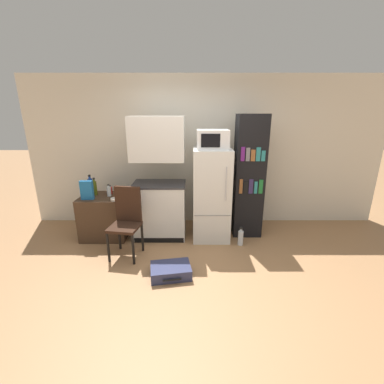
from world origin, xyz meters
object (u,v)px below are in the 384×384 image
Objects in this scene: side_table at (105,216)px; suitcase_large_flat at (171,271)px; bottle_clear_short at (109,191)px; bottle_ketchup_red at (110,190)px; kitchen_hutch at (159,184)px; bottle_olive_oil at (95,188)px; refrigerator at (211,195)px; water_bottle_front at (241,237)px; microwave at (213,139)px; bottle_blue_soda at (91,186)px; cereal_box at (87,190)px; bowl at (115,199)px; bookshelf at (249,177)px; chair at (127,216)px.

side_table is 1.66m from suitcase_large_flat.
bottle_ketchup_red is (-0.02, 0.12, -0.02)m from bottle_clear_short.
bottle_olive_oil is (-1.07, 0.04, -0.08)m from kitchen_hutch.
water_bottle_front is at bearing -34.13° from refrigerator.
microwave is 2.07m from bottle_olive_oil.
bottle_blue_soda is 1.06× the size of cereal_box.
bottle_olive_oil is 0.91× the size of bottle_blue_soda.
kitchen_hutch reaches higher than bottle_blue_soda.
bowl is 0.44× the size of cereal_box.
bottle_clear_short is 0.28m from bowl.
refrigerator is at bearing -2.42° from bottle_olive_oil.
cereal_box is (0.07, -0.32, 0.02)m from bottle_blue_soda.
bottle_blue_soda is 0.57× the size of suitcase_large_flat.
bookshelf is 3.59× the size of suitcase_large_flat.
kitchen_hutch is 0.83m from bottle_clear_short.
bowl is 1.46m from suitcase_large_flat.
water_bottle_front is at bearing 17.36° from chair.
chair is at bearing -156.19° from refrigerator.
bottle_olive_oil is 1.99× the size of bottle_ketchup_red.
bottle_ketchup_red is at bearing 14.77° from bottle_olive_oil.
cereal_box is at bearing 159.39° from chair.
bottle_olive_oil is at bearing 170.67° from water_bottle_front.
chair is (0.70, -0.40, -0.27)m from cereal_box.
refrigerator is at bearing -0.58° from bottle_clear_short.
bookshelf is 1.97m from suitcase_large_flat.
kitchen_hutch reaches higher than bottle_ketchup_red.
bottle_clear_short is (0.10, 0.01, 0.44)m from side_table.
bottle_blue_soda is (-2.02, 0.17, -0.78)m from microwave.
bottle_clear_short is at bearing -14.34° from bottle_olive_oil.
microwave is at bearing -106.23° from refrigerator.
water_bottle_front is (2.37, -0.39, -0.71)m from bottle_olive_oil.
microwave is 1.60× the size of cereal_box.
kitchen_hutch is 1.07m from bottle_olive_oil.
bottle_ketchup_red is 0.34m from bottle_blue_soda.
suitcase_large_flat is at bearing -42.22° from bottle_olive_oil.
bottle_olive_oil is at bearing -41.44° from bottle_blue_soda.
chair is at bearing -160.11° from bookshelf.
bookshelf is 15.31× the size of bowl.
kitchen_hutch reaches higher than water_bottle_front.
kitchen_hutch is at bearing -6.53° from bottle_blue_soda.
refrigerator is 7.52× the size of bottle_clear_short.
bottle_olive_oil is at bearing 144.92° from bowl.
bottle_olive_oil is at bearing 155.20° from side_table.
bottle_ketchup_red is at bearing 59.36° from side_table.
suitcase_large_flat is at bearing -44.91° from bowl.
water_bottle_front is at bearing -33.98° from microwave.
microwave reaches higher than cereal_box.
microwave is at bearing -0.43° from side_table.
bottle_blue_soda is at bearing 169.02° from water_bottle_front.
bookshelf reaches higher than bottle_blue_soda.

